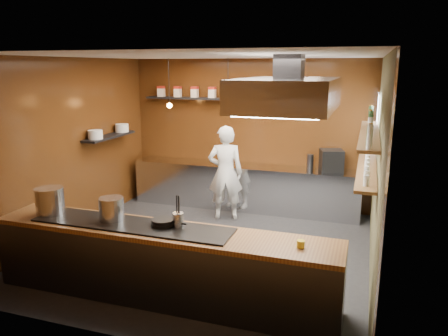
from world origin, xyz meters
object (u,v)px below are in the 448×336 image
at_px(extractor_hood, 288,94).
at_px(chef, 225,173).
at_px(stockpot_small, 111,209).
at_px(stockpot_large, 50,201).
at_px(espresso_machine, 331,160).

bearing_deg(extractor_hood, chef, 128.21).
bearing_deg(stockpot_small, stockpot_large, -177.01).
distance_m(stockpot_small, espresso_machine, 4.48).
distance_m(stockpot_small, chef, 3.08).
distance_m(stockpot_large, espresso_machine, 5.06).
relative_size(stockpot_large, stockpot_small, 1.17).
relative_size(stockpot_small, chef, 0.18).
xyz_separation_m(extractor_hood, espresso_machine, (0.40, 2.63, -1.40)).
height_order(stockpot_large, chef, chef).
bearing_deg(stockpot_large, espresso_machine, 49.22).
distance_m(extractor_hood, stockpot_small, 2.71).
height_order(extractor_hood, espresso_machine, extractor_hood).
distance_m(stockpot_large, chef, 3.40).
height_order(extractor_hood, stockpot_large, extractor_hood).
relative_size(extractor_hood, stockpot_small, 6.37).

